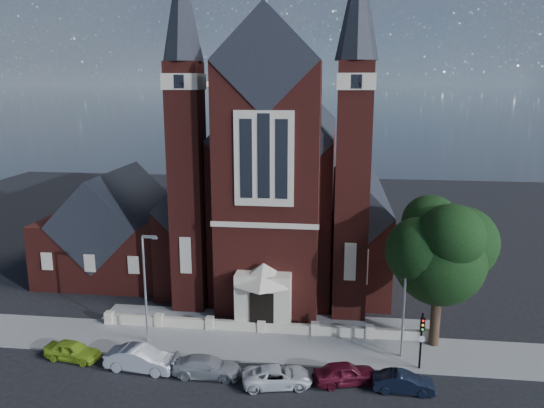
{
  "coord_description": "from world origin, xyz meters",
  "views": [
    {
      "loc": [
        5.22,
        -29.94,
        18.33
      ],
      "look_at": [
        0.1,
        12.0,
        8.74
      ],
      "focal_mm": 35.0,
      "sensor_mm": 36.0,
      "label": 1
    }
  ],
  "objects_px": {
    "church": "(284,186)",
    "car_navy": "(403,382)",
    "street_lamp_right": "(406,295)",
    "car_silver_a": "(141,359)",
    "car_dark_red": "(345,373)",
    "car_lime_van": "(72,351)",
    "car_white_suv": "(277,376)",
    "traffic_signal": "(422,334)",
    "car_silver_b": "(207,367)",
    "parish_hall": "(117,233)",
    "street_lamp_left": "(146,283)",
    "street_tree": "(442,254)"
  },
  "relations": [
    {
      "from": "church",
      "to": "car_navy",
      "type": "height_order",
      "value": "church"
    },
    {
      "from": "street_lamp_right",
      "to": "car_silver_a",
      "type": "distance_m",
      "value": 18.02
    },
    {
      "from": "church",
      "to": "car_dark_red",
      "type": "relative_size",
      "value": 8.65
    },
    {
      "from": "car_lime_van",
      "to": "car_white_suv",
      "type": "relative_size",
      "value": 0.87
    },
    {
      "from": "car_navy",
      "to": "car_silver_a",
      "type": "bearing_deg",
      "value": 89.8
    },
    {
      "from": "traffic_signal",
      "to": "car_silver_b",
      "type": "relative_size",
      "value": 0.9
    },
    {
      "from": "parish_hall",
      "to": "traffic_signal",
      "type": "bearing_deg",
      "value": -29.98
    },
    {
      "from": "traffic_signal",
      "to": "car_lime_van",
      "type": "relative_size",
      "value": 1.05
    },
    {
      "from": "parish_hall",
      "to": "traffic_signal",
      "type": "height_order",
      "value": "parish_hall"
    },
    {
      "from": "car_silver_a",
      "to": "car_dark_red",
      "type": "height_order",
      "value": "car_silver_a"
    },
    {
      "from": "street_lamp_left",
      "to": "car_navy",
      "type": "bearing_deg",
      "value": -13.44
    },
    {
      "from": "church",
      "to": "car_silver_b",
      "type": "xyz_separation_m",
      "value": [
        -2.65,
        -22.85,
        -7.54
      ]
    },
    {
      "from": "street_lamp_right",
      "to": "car_white_suv",
      "type": "distance_m",
      "value": 10.09
    },
    {
      "from": "car_lime_van",
      "to": "car_silver_b",
      "type": "height_order",
      "value": "car_lime_van"
    },
    {
      "from": "street_tree",
      "to": "car_dark_red",
      "type": "bearing_deg",
      "value": -140.09
    },
    {
      "from": "car_lime_van",
      "to": "car_silver_b",
      "type": "bearing_deg",
      "value": -86.97
    },
    {
      "from": "street_lamp_left",
      "to": "car_dark_red",
      "type": "height_order",
      "value": "street_lamp_left"
    },
    {
      "from": "car_lime_van",
      "to": "car_white_suv",
      "type": "bearing_deg",
      "value": -87.29
    },
    {
      "from": "church",
      "to": "car_navy",
      "type": "distance_m",
      "value": 26.19
    },
    {
      "from": "street_lamp_left",
      "to": "traffic_signal",
      "type": "bearing_deg",
      "value": -4.76
    },
    {
      "from": "car_silver_b",
      "to": "street_lamp_right",
      "type": "bearing_deg",
      "value": -73.67
    },
    {
      "from": "church",
      "to": "parish_hall",
      "type": "xyz_separation_m",
      "value": [
        -16.0,
        -4.94,
        -4.17
      ]
    },
    {
      "from": "street_lamp_left",
      "to": "car_navy",
      "type": "relative_size",
      "value": 2.17
    },
    {
      "from": "traffic_signal",
      "to": "car_silver_b",
      "type": "height_order",
      "value": "traffic_signal"
    },
    {
      "from": "parish_hall",
      "to": "car_lime_van",
      "type": "relative_size",
      "value": 3.19
    },
    {
      "from": "car_dark_red",
      "to": "traffic_signal",
      "type": "bearing_deg",
      "value": -83.23
    },
    {
      "from": "traffic_signal",
      "to": "car_dark_red",
      "type": "height_order",
      "value": "traffic_signal"
    },
    {
      "from": "street_tree",
      "to": "car_navy",
      "type": "xyz_separation_m",
      "value": [
        -2.95,
        -5.91,
        -6.35
      ]
    },
    {
      "from": "parish_hall",
      "to": "street_lamp_left",
      "type": "xyz_separation_m",
      "value": [
        8.09,
        -14.0,
        0.59
      ]
    },
    {
      "from": "traffic_signal",
      "to": "car_white_suv",
      "type": "bearing_deg",
      "value": -162.45
    },
    {
      "from": "car_lime_van",
      "to": "car_navy",
      "type": "relative_size",
      "value": 1.03
    },
    {
      "from": "church",
      "to": "car_silver_a",
      "type": "relative_size",
      "value": 7.5
    },
    {
      "from": "church",
      "to": "car_silver_a",
      "type": "distance_m",
      "value": 24.85
    },
    {
      "from": "church",
      "to": "street_tree",
      "type": "distance_m",
      "value": 21.38
    },
    {
      "from": "traffic_signal",
      "to": "car_white_suv",
      "type": "height_order",
      "value": "traffic_signal"
    },
    {
      "from": "car_white_suv",
      "to": "car_silver_b",
      "type": "bearing_deg",
      "value": 71.81
    },
    {
      "from": "street_tree",
      "to": "street_lamp_left",
      "type": "relative_size",
      "value": 1.32
    },
    {
      "from": "car_white_suv",
      "to": "car_dark_red",
      "type": "height_order",
      "value": "car_dark_red"
    },
    {
      "from": "street_lamp_left",
      "to": "car_silver_a",
      "type": "distance_m",
      "value": 5.36
    },
    {
      "from": "parish_hall",
      "to": "car_navy",
      "type": "relative_size",
      "value": 3.27
    },
    {
      "from": "street_lamp_left",
      "to": "car_lime_van",
      "type": "relative_size",
      "value": 2.12
    },
    {
      "from": "street_tree",
      "to": "car_navy",
      "type": "relative_size",
      "value": 2.87
    },
    {
      "from": "street_lamp_left",
      "to": "car_white_suv",
      "type": "height_order",
      "value": "street_lamp_left"
    },
    {
      "from": "street_tree",
      "to": "traffic_signal",
      "type": "relative_size",
      "value": 2.67
    },
    {
      "from": "street_tree",
      "to": "car_lime_van",
      "type": "distance_m",
      "value": 26.04
    },
    {
      "from": "car_silver_a",
      "to": "car_white_suv",
      "type": "xyz_separation_m",
      "value": [
        9.09,
        -0.76,
        -0.16
      ]
    },
    {
      "from": "street_lamp_right",
      "to": "street_tree",
      "type": "bearing_deg",
      "value": 34.26
    },
    {
      "from": "street_lamp_left",
      "to": "car_silver_b",
      "type": "xyz_separation_m",
      "value": [
        5.26,
        -3.91,
        -3.95
      ]
    },
    {
      "from": "street_tree",
      "to": "street_lamp_right",
      "type": "height_order",
      "value": "street_tree"
    },
    {
      "from": "car_silver_b",
      "to": "parish_hall",
      "type": "bearing_deg",
      "value": 35.98
    }
  ]
}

